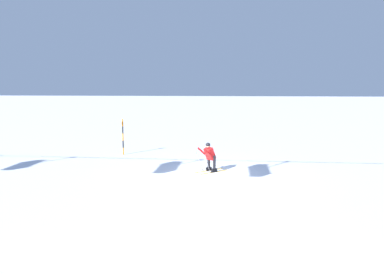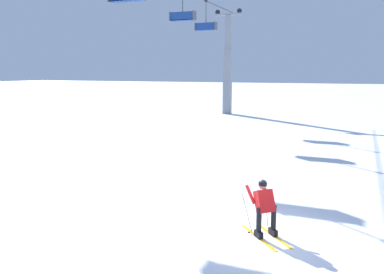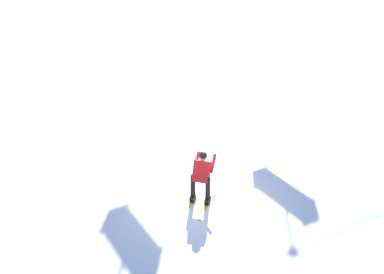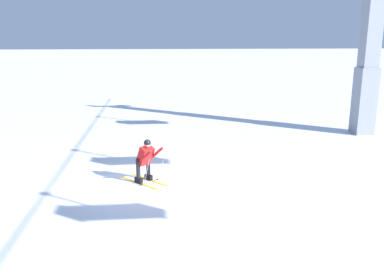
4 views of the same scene
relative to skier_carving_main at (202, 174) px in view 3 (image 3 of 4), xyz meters
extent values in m
plane|color=white|center=(0.08, 0.17, -0.79)|extent=(260.00, 260.00, 0.00)
cube|color=yellow|center=(-0.23, 0.07, -0.78)|extent=(1.29, 1.21, 0.01)
cube|color=black|center=(-0.23, 0.07, -0.69)|extent=(0.28, 0.27, 0.16)
cylinder|color=black|center=(-0.23, 0.07, -0.31)|extent=(0.13, 0.13, 0.62)
cube|color=yellow|center=(0.05, -0.23, -0.78)|extent=(1.29, 1.21, 0.01)
cube|color=black|center=(0.05, -0.23, -0.69)|extent=(0.28, 0.27, 0.16)
cylinder|color=black|center=(0.05, -0.23, -0.31)|extent=(0.13, 0.13, 0.62)
cube|color=red|center=(-0.01, -0.01, 0.09)|extent=(0.62, 0.62, 0.62)
sphere|color=tan|center=(0.08, 0.07, 0.47)|extent=(0.20, 0.20, 0.20)
sphere|color=black|center=(0.08, 0.07, 0.51)|extent=(0.22, 0.22, 0.22)
cylinder|color=red|center=(0.07, 0.38, 0.20)|extent=(0.40, 0.38, 0.41)
cylinder|color=gray|center=(0.05, 0.43, -0.37)|extent=(0.27, 0.40, 1.05)
cylinder|color=black|center=(-0.11, 0.34, -0.74)|extent=(0.07, 0.07, 0.01)
cylinder|color=red|center=(0.38, 0.04, 0.20)|extent=(0.40, 0.38, 0.41)
cylinder|color=gray|center=(0.43, 0.02, -0.37)|extent=(0.42, 0.24, 1.05)
cylinder|color=black|center=(0.33, -0.13, -0.74)|extent=(0.07, 0.07, 0.01)
camera|label=1|loc=(-1.18, 18.21, 3.28)|focal=36.84mm
camera|label=2|loc=(-9.48, -2.09, 3.28)|focal=37.52mm
camera|label=3|loc=(-5.53, -9.00, 6.15)|focal=43.27mm
camera|label=4|loc=(12.08, 0.34, 3.67)|focal=38.10mm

